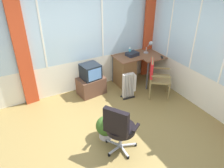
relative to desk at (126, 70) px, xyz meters
The scene contains 15 objects.
ground 2.07m from the desk, 126.79° to the right, with size 5.28×4.90×0.06m, color olive.
north_window_panel 1.57m from the desk, 163.28° to the left, with size 4.28×0.07×2.70m.
east_window_panel 2.10m from the desk, 59.23° to the right, with size 0.07×3.90×2.70m.
curtain_north_left 2.56m from the desk, behind, with size 0.30×0.07×2.60m, color #BD3F1E.
curtain_corner 1.24m from the desk, 15.65° to the left, with size 0.30×0.07×2.60m, color #BD3F1E.
desk is the anchor object (origin of this frame).
desk_lamp 0.90m from the desk, ahead, with size 0.23×0.20×0.32m.
tv_remote 0.97m from the desk, 29.93° to the right, with size 0.04×0.15×0.02m, color black.
spray_bottle 0.51m from the desk, 34.83° to the left, with size 0.06×0.06×0.22m.
paper_tray 0.45m from the desk, ahead, with size 0.30×0.23×0.09m, color #222630.
wooden_armchair 0.88m from the desk, 68.46° to the right, with size 0.67×0.67×0.93m.
office_chair 2.38m from the desk, 123.95° to the right, with size 0.60×0.61×0.95m.
tv_on_stand 1.00m from the desk, behind, with size 0.69×0.52×0.79m.
space_heater 0.65m from the desk, 113.78° to the right, with size 0.36×0.19×0.64m.
potted_plant 2.09m from the desk, 131.24° to the right, with size 0.37×0.37×0.45m.
Camera 1 is at (-1.52, -2.75, 2.95)m, focal length 34.95 mm.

